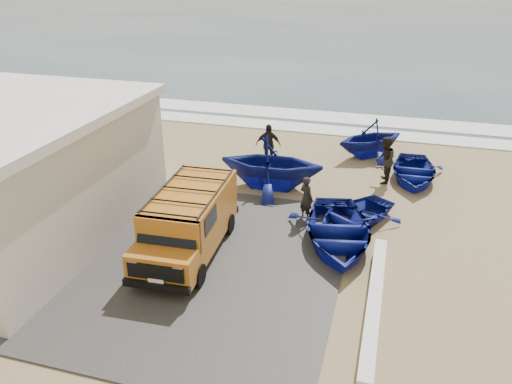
# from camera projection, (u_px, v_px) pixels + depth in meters

# --- Properties ---
(ground) EXTENTS (160.00, 160.00, 0.00)m
(ground) POSITION_uv_depth(u_px,v_px,m) (230.00, 233.00, 17.00)
(ground) COLOR #957D57
(slab) EXTENTS (12.00, 10.00, 0.05)m
(slab) POSITION_uv_depth(u_px,v_px,m) (149.00, 254.00, 15.75)
(slab) COLOR #403D3B
(slab) RESTS_ON ground
(ocean) EXTENTS (180.00, 88.00, 0.01)m
(ocean) POSITION_uv_depth(u_px,v_px,m) (366.00, 29.00, 65.69)
(ocean) COLOR #385166
(ocean) RESTS_ON ground
(surf_line) EXTENTS (180.00, 1.60, 0.06)m
(surf_line) POSITION_uv_depth(u_px,v_px,m) (300.00, 128.00, 27.42)
(surf_line) COLOR white
(surf_line) RESTS_ON ground
(surf_wash) EXTENTS (180.00, 2.20, 0.04)m
(surf_wash) POSITION_uv_depth(u_px,v_px,m) (308.00, 115.00, 29.60)
(surf_wash) COLOR white
(surf_wash) RESTS_ON ground
(parapet) EXTENTS (0.35, 6.00, 0.55)m
(parapet) POSITION_uv_depth(u_px,v_px,m) (374.00, 305.00, 13.02)
(parapet) COLOR silver
(parapet) RESTS_ON ground
(van) EXTENTS (2.18, 5.00, 2.11)m
(van) POSITION_uv_depth(u_px,v_px,m) (188.00, 220.00, 15.45)
(van) COLOR #BC6C1C
(van) RESTS_ON ground
(boat_near_left) EXTENTS (4.09, 5.08, 0.93)m
(boat_near_left) POSITION_uv_depth(u_px,v_px,m) (338.00, 231.00, 16.16)
(boat_near_left) COLOR navy
(boat_near_left) RESTS_ON ground
(boat_near_right) EXTENTS (3.94, 4.21, 0.71)m
(boat_near_right) POSITION_uv_depth(u_px,v_px,m) (354.00, 214.00, 17.44)
(boat_near_right) COLOR navy
(boat_near_right) RESTS_ON ground
(boat_mid_left) EXTENTS (4.26, 3.71, 2.18)m
(boat_mid_left) POSITION_uv_depth(u_px,v_px,m) (271.00, 163.00, 19.90)
(boat_mid_left) COLOR navy
(boat_mid_left) RESTS_ON ground
(boat_mid_right) EXTENTS (2.84, 3.89, 0.78)m
(boat_mid_right) POSITION_uv_depth(u_px,v_px,m) (413.00, 171.00, 20.87)
(boat_mid_right) COLOR navy
(boat_mid_right) RESTS_ON ground
(boat_far_left) EXTENTS (4.50, 4.45, 1.80)m
(boat_far_left) POSITION_uv_depth(u_px,v_px,m) (371.00, 138.00, 23.19)
(boat_far_left) COLOR navy
(boat_far_left) RESTS_ON ground
(fisherman_front) EXTENTS (0.71, 0.67, 1.64)m
(fisherman_front) POSITION_uv_depth(u_px,v_px,m) (306.00, 198.00, 17.57)
(fisherman_front) COLOR black
(fisherman_front) RESTS_ON ground
(fisherman_middle) EXTENTS (0.79, 0.99, 1.97)m
(fisherman_middle) POSITION_uv_depth(u_px,v_px,m) (385.00, 160.00, 20.42)
(fisherman_middle) COLOR black
(fisherman_middle) RESTS_ON ground
(fisherman_back) EXTENTS (1.19, 0.67, 1.91)m
(fisherman_back) POSITION_uv_depth(u_px,v_px,m) (268.00, 145.00, 22.17)
(fisherman_back) COLOR black
(fisherman_back) RESTS_ON ground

